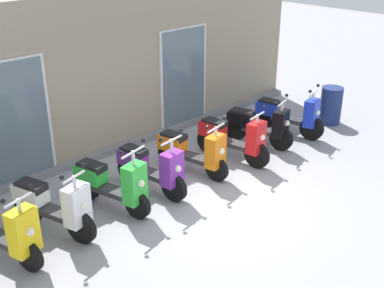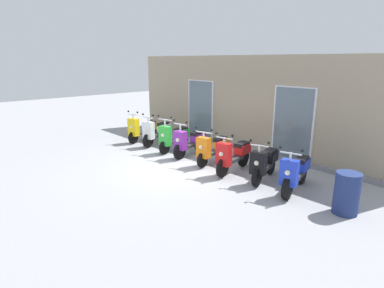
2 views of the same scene
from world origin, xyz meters
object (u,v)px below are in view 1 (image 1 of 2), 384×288
object	(u,v)px
scooter_orange	(193,150)
trash_bin	(331,105)
scooter_red	(234,137)
scooter_blue	(289,115)
scooter_green	(113,183)
scooter_black	(259,125)
scooter_yellow	(1,230)
scooter_white	(54,205)
scooter_purple	(151,167)

from	to	relation	value
scooter_orange	trash_bin	size ratio (longest dim) A/B	1.79
scooter_red	scooter_blue	xyz separation A→B (m)	(1.89, 0.05, -0.04)
scooter_green	scooter_blue	size ratio (longest dim) A/B	0.92
scooter_green	scooter_black	size ratio (longest dim) A/B	1.00
scooter_blue	scooter_green	bearing A→B (deg)	179.03
scooter_green	trash_bin	xyz separation A→B (m)	(5.99, -0.34, -0.05)
scooter_yellow	scooter_green	bearing A→B (deg)	0.59
scooter_yellow	scooter_black	distance (m)	5.66
scooter_orange	scooter_black	distance (m)	1.91
scooter_white	scooter_purple	size ratio (longest dim) A/B	1.00
scooter_black	trash_bin	bearing A→B (deg)	-8.68
scooter_purple	scooter_black	bearing A→B (deg)	-0.26
scooter_white	trash_bin	size ratio (longest dim) A/B	1.78
scooter_orange	scooter_white	bearing A→B (deg)	179.67
scooter_green	scooter_purple	size ratio (longest dim) A/B	0.98
scooter_white	scooter_black	world-z (taller)	scooter_white
scooter_blue	trash_bin	size ratio (longest dim) A/B	1.90
scooter_blue	trash_bin	xyz separation A→B (m)	(1.30, -0.26, -0.03)
scooter_yellow	scooter_purple	distance (m)	2.73
scooter_yellow	trash_bin	distance (m)	7.90
scooter_yellow	scooter_black	size ratio (longest dim) A/B	1.02
scooter_yellow	scooter_white	xyz separation A→B (m)	(0.85, 0.07, 0.02)
scooter_blue	trash_bin	distance (m)	1.33
scooter_white	scooter_blue	xyz separation A→B (m)	(5.74, -0.12, -0.03)
scooter_green	scooter_black	world-z (taller)	scooter_green
scooter_blue	scooter_yellow	bearing A→B (deg)	179.48
trash_bin	scooter_green	bearing A→B (deg)	176.71
scooter_white	scooter_orange	distance (m)	2.89
trash_bin	scooter_blue	bearing A→B (deg)	168.53
scooter_yellow	scooter_orange	world-z (taller)	scooter_yellow
scooter_yellow	scooter_white	bearing A→B (deg)	4.37
scooter_green	scooter_blue	xyz separation A→B (m)	(4.69, -0.08, -0.02)
scooter_orange	scooter_red	distance (m)	0.97
scooter_yellow	scooter_white	distance (m)	0.86
scooter_green	scooter_blue	world-z (taller)	scooter_green
scooter_purple	trash_bin	world-z (taller)	scooter_purple
scooter_purple	scooter_white	bearing A→B (deg)	178.93
scooter_orange	scooter_red	xyz separation A→B (m)	(0.96, -0.16, 0.03)
scooter_red	scooter_blue	size ratio (longest dim) A/B	1.00
scooter_white	trash_bin	distance (m)	7.05
scooter_green	trash_bin	bearing A→B (deg)	-3.29
scooter_red	scooter_blue	bearing A→B (deg)	1.50
scooter_red	scooter_black	bearing A→B (deg)	7.56
scooter_yellow	scooter_white	size ratio (longest dim) A/B	0.99
scooter_yellow	scooter_blue	world-z (taller)	scooter_yellow
scooter_blue	trash_bin	bearing A→B (deg)	-11.47
scooter_red	trash_bin	xyz separation A→B (m)	(3.19, -0.22, -0.07)
scooter_red	trash_bin	world-z (taller)	scooter_red
scooter_orange	scooter_yellow	bearing A→B (deg)	-179.25
scooter_purple	scooter_black	xyz separation A→B (m)	(2.93, -0.01, -0.02)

